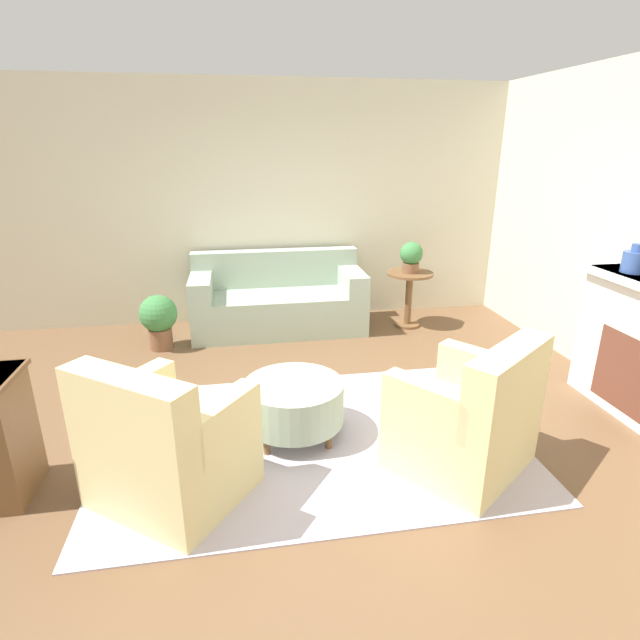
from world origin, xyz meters
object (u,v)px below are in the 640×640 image
at_px(armchair_left, 165,448).
at_px(ottoman_table, 294,402).
at_px(vase_mantel_near, 634,261).
at_px(armchair_right, 469,420).
at_px(potted_plant_floor, 159,318).
at_px(couch, 278,302).
at_px(potted_plant_on_side_table, 411,256).
at_px(side_table, 409,290).

height_order(armchair_left, ottoman_table, armchair_left).
relative_size(armchair_left, vase_mantel_near, 4.78).
xyz_separation_m(armchair_right, potted_plant_floor, (-2.32, 2.52, -0.02)).
height_order(armchair_right, potted_plant_floor, armchair_right).
distance_m(couch, armchair_right, 3.10).
distance_m(ottoman_table, potted_plant_on_side_table, 2.79).
relative_size(armchair_left, armchair_right, 1.00).
distance_m(couch, side_table, 1.56).
bearing_deg(potted_plant_floor, vase_mantel_near, -24.37).
distance_m(side_table, potted_plant_on_side_table, 0.41).
bearing_deg(couch, ottoman_table, -92.31).
bearing_deg(potted_plant_floor, ottoman_table, -57.92).
height_order(armchair_left, potted_plant_floor, armchair_left).
height_order(couch, side_table, couch).
height_order(armchair_left, side_table, armchair_left).
relative_size(armchair_left, potted_plant_floor, 1.87).
xyz_separation_m(couch, ottoman_table, (-0.09, -2.34, -0.05)).
bearing_deg(side_table, vase_mantel_near, -61.29).
height_order(armchair_left, armchair_right, same).
bearing_deg(armchair_left, vase_mantel_near, 11.34).
xyz_separation_m(potted_plant_on_side_table, potted_plant_floor, (-2.86, -0.24, -0.52)).
xyz_separation_m(ottoman_table, side_table, (1.64, 2.17, 0.17)).
height_order(ottoman_table, vase_mantel_near, vase_mantel_near).
distance_m(side_table, potted_plant_floor, 2.87).
relative_size(armchair_right, side_table, 1.67).
bearing_deg(vase_mantel_near, potted_plant_floor, 155.63).
height_order(couch, potted_plant_floor, couch).
bearing_deg(armchair_left, potted_plant_on_side_table, 47.91).
bearing_deg(side_table, couch, 173.68).
relative_size(couch, vase_mantel_near, 8.50).
distance_m(side_table, vase_mantel_near, 2.44).
distance_m(couch, potted_plant_on_side_table, 1.65).
distance_m(armchair_right, ottoman_table, 1.25).
bearing_deg(vase_mantel_near, side_table, 118.71).
bearing_deg(couch, armchair_right, -71.00).
xyz_separation_m(armchair_right, ottoman_table, (-1.10, 0.59, -0.08)).
distance_m(couch, armchair_left, 3.08).
height_order(potted_plant_on_side_table, potted_plant_floor, potted_plant_on_side_table).
bearing_deg(armchair_left, couch, 72.16).
xyz_separation_m(ottoman_table, potted_plant_on_side_table, (1.64, 2.17, 0.58)).
bearing_deg(ottoman_table, potted_plant_on_side_table, 52.88).
bearing_deg(couch, vase_mantel_near, -39.64).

